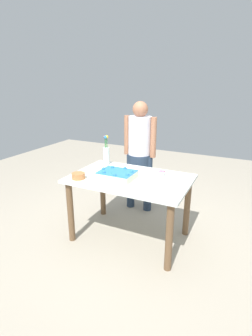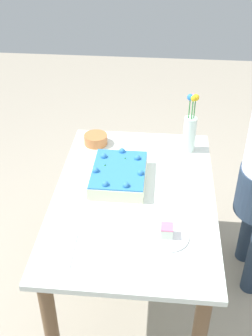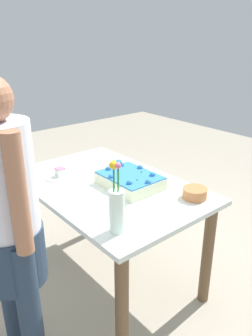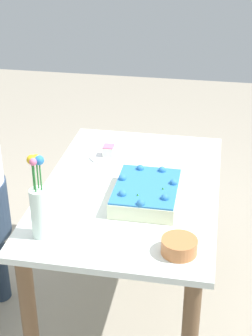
{
  "view_description": "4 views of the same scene",
  "coord_description": "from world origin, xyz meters",
  "px_view_note": "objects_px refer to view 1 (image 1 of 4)",
  "views": [
    {
      "loc": [
        -1.13,
        2.4,
        1.73
      ],
      "look_at": [
        0.02,
        0.05,
        0.86
      ],
      "focal_mm": 28.0,
      "sensor_mm": 36.0,
      "label": 1
    },
    {
      "loc": [
        -1.72,
        -0.12,
        2.11
      ],
      "look_at": [
        0.06,
        0.05,
        0.86
      ],
      "focal_mm": 45.0,
      "sensor_mm": 36.0,
      "label": 2
    },
    {
      "loc": [
        1.54,
        -1.13,
        1.62
      ],
      "look_at": [
        0.11,
        0.06,
        0.87
      ],
      "focal_mm": 35.0,
      "sensor_mm": 36.0,
      "label": 3
    },
    {
      "loc": [
        2.12,
        0.37,
        1.97
      ],
      "look_at": [
        0.02,
        -0.02,
        0.85
      ],
      "focal_mm": 55.0,
      "sensor_mm": 36.0,
      "label": 4
    }
  ],
  "objects_px": {
    "sheet_cake": "(117,175)",
    "cake_knife": "(160,192)",
    "person_standing": "(140,150)",
    "serving_plate_with_slice": "(162,175)",
    "fruit_bowl": "(78,176)",
    "flower_vase": "(106,153)"
  },
  "relations": [
    {
      "from": "person_standing",
      "to": "flower_vase",
      "type": "bearing_deg",
      "value": -31.67
    },
    {
      "from": "cake_knife",
      "to": "fruit_bowl",
      "type": "distance_m",
      "value": 0.9
    },
    {
      "from": "cake_knife",
      "to": "person_standing",
      "type": "bearing_deg",
      "value": 121.54
    },
    {
      "from": "sheet_cake",
      "to": "flower_vase",
      "type": "distance_m",
      "value": 0.53
    },
    {
      "from": "serving_plate_with_slice",
      "to": "fruit_bowl",
      "type": "xyz_separation_m",
      "value": [
        0.78,
        0.45,
        0.02
      ]
    },
    {
      "from": "sheet_cake",
      "to": "fruit_bowl",
      "type": "xyz_separation_m",
      "value": [
        0.37,
        0.18,
        -0.01
      ]
    },
    {
      "from": "serving_plate_with_slice",
      "to": "cake_knife",
      "type": "xyz_separation_m",
      "value": [
        -0.12,
        0.42,
        -0.01
      ]
    },
    {
      "from": "sheet_cake",
      "to": "cake_knife",
      "type": "xyz_separation_m",
      "value": [
        -0.53,
        0.15,
        -0.04
      ]
    },
    {
      "from": "sheet_cake",
      "to": "person_standing",
      "type": "height_order",
      "value": "person_standing"
    },
    {
      "from": "fruit_bowl",
      "to": "person_standing",
      "type": "bearing_deg",
      "value": -105.7
    },
    {
      "from": "flower_vase",
      "to": "person_standing",
      "type": "relative_size",
      "value": 0.25
    },
    {
      "from": "serving_plate_with_slice",
      "to": "fruit_bowl",
      "type": "bearing_deg",
      "value": 29.96
    },
    {
      "from": "flower_vase",
      "to": "serving_plate_with_slice",
      "type": "bearing_deg",
      "value": 171.15
    },
    {
      "from": "sheet_cake",
      "to": "flower_vase",
      "type": "relative_size",
      "value": 1.02
    },
    {
      "from": "serving_plate_with_slice",
      "to": "flower_vase",
      "type": "distance_m",
      "value": 0.78
    },
    {
      "from": "sheet_cake",
      "to": "fruit_bowl",
      "type": "bearing_deg",
      "value": 26.55
    },
    {
      "from": "cake_knife",
      "to": "flower_vase",
      "type": "height_order",
      "value": "flower_vase"
    },
    {
      "from": "flower_vase",
      "to": "fruit_bowl",
      "type": "distance_m",
      "value": 0.58
    },
    {
      "from": "flower_vase",
      "to": "person_standing",
      "type": "bearing_deg",
      "value": -121.67
    },
    {
      "from": "sheet_cake",
      "to": "cake_knife",
      "type": "bearing_deg",
      "value": 163.99
    },
    {
      "from": "sheet_cake",
      "to": "flower_vase",
      "type": "bearing_deg",
      "value": -47.44
    },
    {
      "from": "serving_plate_with_slice",
      "to": "person_standing",
      "type": "bearing_deg",
      "value": -47.66
    }
  ]
}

